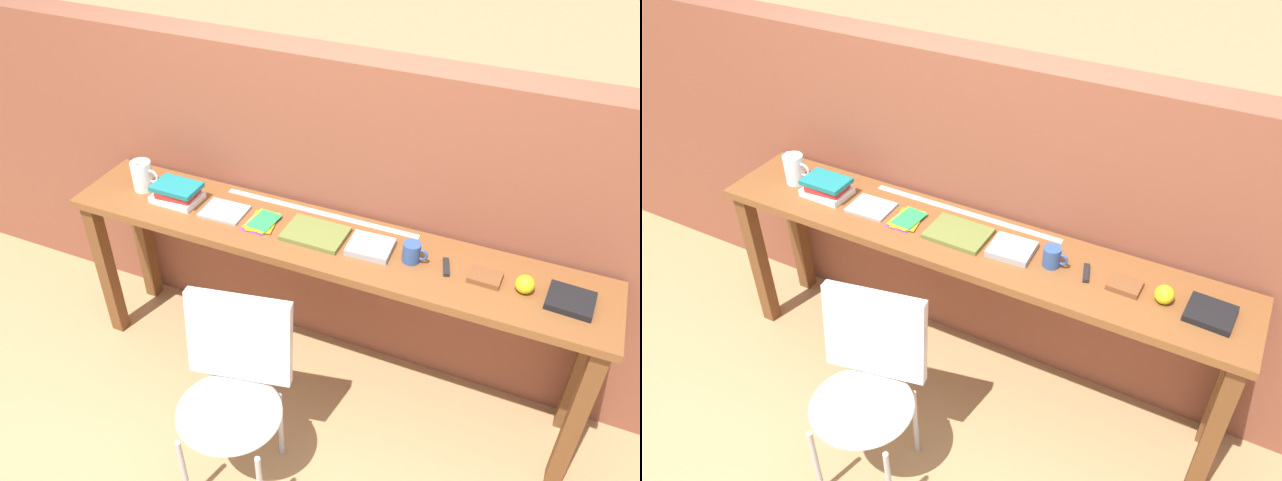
# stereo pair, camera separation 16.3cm
# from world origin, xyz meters

# --- Properties ---
(ground_plane) EXTENTS (40.00, 40.00, 0.00)m
(ground_plane) POSITION_xyz_m (0.00, 0.00, 0.00)
(ground_plane) COLOR tan
(brick_wall_back) EXTENTS (6.00, 0.20, 1.60)m
(brick_wall_back) POSITION_xyz_m (0.00, 0.64, 0.80)
(brick_wall_back) COLOR brown
(brick_wall_back) RESTS_ON ground
(sideboard) EXTENTS (2.50, 0.44, 0.88)m
(sideboard) POSITION_xyz_m (0.00, 0.30, 0.74)
(sideboard) COLOR brown
(sideboard) RESTS_ON ground
(chair_white_moulded) EXTENTS (0.52, 0.53, 0.89)m
(chair_white_moulded) POSITION_xyz_m (-0.13, -0.35, 0.53)
(chair_white_moulded) COLOR white
(chair_white_moulded) RESTS_ON ground
(pitcher_white) EXTENTS (0.14, 0.10, 0.18)m
(pitcher_white) POSITION_xyz_m (-0.98, 0.32, 0.96)
(pitcher_white) COLOR white
(pitcher_white) RESTS_ON sideboard
(book_stack_leftmost) EXTENTS (0.23, 0.16, 0.09)m
(book_stack_leftmost) POSITION_xyz_m (-0.76, 0.29, 0.92)
(book_stack_leftmost) COLOR white
(book_stack_leftmost) RESTS_ON sideboard
(magazine_cycling) EXTENTS (0.21, 0.17, 0.01)m
(magazine_cycling) POSITION_xyz_m (-0.51, 0.29, 0.89)
(magazine_cycling) COLOR #9E9EA3
(magazine_cycling) RESTS_ON sideboard
(pamphlet_pile_colourful) EXTENTS (0.15, 0.18, 0.01)m
(pamphlet_pile_colourful) POSITION_xyz_m (-0.31, 0.29, 0.89)
(pamphlet_pile_colourful) COLOR purple
(pamphlet_pile_colourful) RESTS_ON sideboard
(book_open_centre) EXTENTS (0.28, 0.20, 0.02)m
(book_open_centre) POSITION_xyz_m (-0.04, 0.30, 0.89)
(book_open_centre) COLOR olive
(book_open_centre) RESTS_ON sideboard
(book_grey_hardcover) EXTENTS (0.19, 0.17, 0.03)m
(book_grey_hardcover) POSITION_xyz_m (0.21, 0.30, 0.89)
(book_grey_hardcover) COLOR #9E9EA3
(book_grey_hardcover) RESTS_ON sideboard
(mug) EXTENTS (0.11, 0.08, 0.09)m
(mug) POSITION_xyz_m (0.40, 0.30, 0.92)
(mug) COLOR #2D4C8C
(mug) RESTS_ON sideboard
(multitool_folded) EXTENTS (0.05, 0.11, 0.02)m
(multitool_folded) POSITION_xyz_m (0.55, 0.31, 0.89)
(multitool_folded) COLOR black
(multitool_folded) RESTS_ON sideboard
(leather_journal_brown) EXTENTS (0.13, 0.10, 0.02)m
(leather_journal_brown) POSITION_xyz_m (0.71, 0.30, 0.89)
(leather_journal_brown) COLOR brown
(leather_journal_brown) RESTS_ON sideboard
(sports_ball_small) EXTENTS (0.08, 0.08, 0.08)m
(sports_ball_small) POSITION_xyz_m (0.87, 0.29, 0.92)
(sports_ball_small) COLOR yellow
(sports_ball_small) RESTS_ON sideboard
(book_repair_rightmost) EXTENTS (0.19, 0.17, 0.03)m
(book_repair_rightmost) POSITION_xyz_m (1.04, 0.29, 0.89)
(book_repair_rightmost) COLOR black
(book_repair_rightmost) RESTS_ON sideboard
(ruler_metal_back_edge) EXTENTS (0.97, 0.03, 0.00)m
(ruler_metal_back_edge) POSITION_xyz_m (-0.10, 0.47, 0.88)
(ruler_metal_back_edge) COLOR silver
(ruler_metal_back_edge) RESTS_ON sideboard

